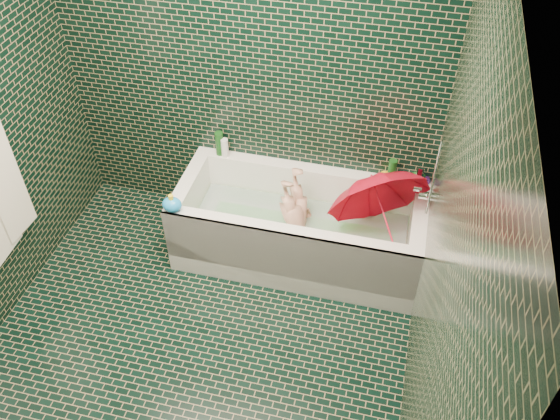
% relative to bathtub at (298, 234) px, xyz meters
% --- Properties ---
extents(floor, '(2.80, 2.80, 0.00)m').
position_rel_bathtub_xyz_m(floor, '(-0.45, -1.01, -0.21)').
color(floor, black).
rests_on(floor, ground).
extents(wall_back, '(2.80, 0.00, 2.80)m').
position_rel_bathtub_xyz_m(wall_back, '(-0.45, 0.39, 1.04)').
color(wall_back, black).
rests_on(wall_back, floor).
extents(wall_right, '(0.00, 2.80, 2.80)m').
position_rel_bathtub_xyz_m(wall_right, '(0.85, -1.01, 1.04)').
color(wall_right, black).
rests_on(wall_right, floor).
extents(bathtub, '(1.70, 0.75, 0.55)m').
position_rel_bathtub_xyz_m(bathtub, '(0.00, 0.00, 0.00)').
color(bathtub, white).
rests_on(bathtub, floor).
extents(bath_mat, '(1.35, 0.47, 0.01)m').
position_rel_bathtub_xyz_m(bath_mat, '(0.00, 0.02, -0.06)').
color(bath_mat, '#37D62A').
rests_on(bath_mat, bathtub).
extents(water, '(1.48, 0.53, 0.00)m').
position_rel_bathtub_xyz_m(water, '(0.00, 0.02, 0.09)').
color(water, silver).
rests_on(water, bathtub).
extents(faucet, '(0.18, 0.19, 0.55)m').
position_rel_bathtub_xyz_m(faucet, '(0.81, 0.01, 0.56)').
color(faucet, silver).
rests_on(faucet, wall_right).
extents(child, '(0.88, 0.54, 0.31)m').
position_rel_bathtub_xyz_m(child, '(-0.01, 0.00, 0.10)').
color(child, tan).
rests_on(child, bathtub).
extents(umbrella, '(1.00, 1.02, 1.05)m').
position_rel_bathtub_xyz_m(umbrella, '(0.57, -0.03, 0.34)').
color(umbrella, red).
rests_on(umbrella, bathtub).
extents(soap_bottle_a, '(0.11, 0.11, 0.22)m').
position_rel_bathtub_xyz_m(soap_bottle_a, '(0.72, 0.33, 0.34)').
color(soap_bottle_a, white).
rests_on(soap_bottle_a, bathtub).
extents(soap_bottle_b, '(0.10, 0.10, 0.17)m').
position_rel_bathtub_xyz_m(soap_bottle_b, '(0.80, 0.35, 0.34)').
color(soap_bottle_b, '#4C207B').
rests_on(soap_bottle_b, bathtub).
extents(soap_bottle_c, '(0.16, 0.16, 0.18)m').
position_rel_bathtub_xyz_m(soap_bottle_c, '(0.76, 0.35, 0.34)').
color(soap_bottle_c, '#144615').
rests_on(soap_bottle_c, bathtub).
extents(bottle_right_tall, '(0.07, 0.07, 0.19)m').
position_rel_bathtub_xyz_m(bottle_right_tall, '(0.57, 0.31, 0.44)').
color(bottle_right_tall, '#144615').
rests_on(bottle_right_tall, bathtub).
extents(bottle_right_pump, '(0.07, 0.07, 0.17)m').
position_rel_bathtub_xyz_m(bottle_right_pump, '(0.76, 0.31, 0.42)').
color(bottle_right_pump, silver).
rests_on(bottle_right_pump, bathtub).
extents(bottle_left_tall, '(0.07, 0.07, 0.18)m').
position_rel_bathtub_xyz_m(bottle_left_tall, '(-0.67, 0.34, 0.43)').
color(bottle_left_tall, '#144615').
rests_on(bottle_left_tall, bathtub).
extents(bottle_left_short, '(0.07, 0.07, 0.14)m').
position_rel_bathtub_xyz_m(bottle_left_short, '(-0.63, 0.33, 0.41)').
color(bottle_left_short, white).
rests_on(bottle_left_short, bathtub).
extents(rubber_duck, '(0.10, 0.07, 0.08)m').
position_rel_bathtub_xyz_m(rubber_duck, '(0.54, 0.34, 0.38)').
color(rubber_duck, yellow).
rests_on(rubber_duck, bathtub).
extents(bath_toy, '(0.16, 0.15, 0.13)m').
position_rel_bathtub_xyz_m(bath_toy, '(-0.78, -0.32, 0.39)').
color(bath_toy, '#1B94F7').
rests_on(bath_toy, bathtub).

